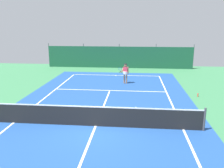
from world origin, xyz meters
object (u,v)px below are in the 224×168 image
object	(u,v)px
tennis_player	(125,72)
water_bottle	(198,95)
tennis_net	(95,116)
tennis_ball_midcourt	(53,91)
tennis_ball_near_player	(136,107)
parked_car	(92,57)

from	to	relation	value
tennis_player	water_bottle	size ratio (longest dim) A/B	6.83
tennis_net	tennis_ball_midcourt	bearing A→B (deg)	125.57
tennis_net	tennis_ball_midcourt	world-z (taller)	tennis_net
water_bottle	tennis_ball_near_player	bearing A→B (deg)	-147.28
tennis_ball_near_player	tennis_ball_midcourt	world-z (taller)	same
tennis_net	parked_car	world-z (taller)	parked_car
tennis_player	tennis_ball_midcourt	size ratio (longest dim) A/B	24.85
tennis_ball_midcourt	parked_car	distance (m)	12.71
tennis_player	tennis_ball_near_player	size ratio (longest dim) A/B	24.85
tennis_ball_near_player	tennis_player	bearing A→B (deg)	98.52
tennis_ball_near_player	tennis_ball_midcourt	size ratio (longest dim) A/B	1.00
tennis_ball_midcourt	parked_car	size ratio (longest dim) A/B	0.02
tennis_ball_near_player	water_bottle	bearing A→B (deg)	32.72
tennis_net	water_bottle	xyz separation A→B (m)	(6.09, 5.46, -0.39)
tennis_player	tennis_ball_midcourt	world-z (taller)	tennis_player
tennis_ball_midcourt	water_bottle	size ratio (longest dim) A/B	0.28
parked_car	water_bottle	world-z (taller)	parked_car
tennis_player	tennis_net	bearing A→B (deg)	105.03
tennis_player	tennis_ball_midcourt	xyz separation A→B (m)	(-5.12, -3.05, -0.93)
tennis_ball_near_player	parked_car	world-z (taller)	parked_car
tennis_ball_midcourt	water_bottle	distance (m)	10.18
parked_car	water_bottle	distance (m)	16.10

